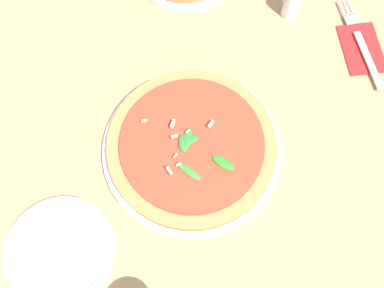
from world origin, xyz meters
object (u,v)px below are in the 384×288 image
at_px(fork, 361,43).
at_px(shaker_pepper, 292,3).
at_px(side_plate_white, 59,251).
at_px(pizza_arugula_main, 192,147).

bearing_deg(fork, shaker_pepper, 47.71).
relative_size(side_plate_white, shaker_pepper, 2.63).
relative_size(pizza_arugula_main, side_plate_white, 1.74).
xyz_separation_m(pizza_arugula_main, fork, (0.10, -0.37, -0.01)).
bearing_deg(shaker_pepper, fork, -137.50).
height_order(fork, side_plate_white, side_plate_white).
height_order(side_plate_white, shaker_pepper, shaker_pepper).
bearing_deg(pizza_arugula_main, fork, -74.32).
xyz_separation_m(side_plate_white, shaker_pepper, (0.31, -0.52, 0.02)).
height_order(pizza_arugula_main, shaker_pepper, shaker_pepper).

